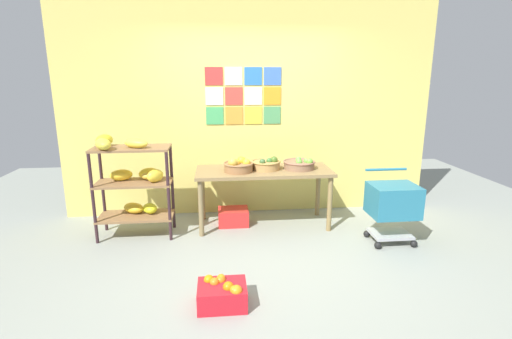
% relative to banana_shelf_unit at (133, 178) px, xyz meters
% --- Properties ---
extents(ground, '(9.01, 9.01, 0.00)m').
position_rel_banana_shelf_unit_xyz_m(ground, '(1.42, -0.84, -0.70)').
color(ground, gray).
extents(back_wall_with_art, '(4.95, 0.07, 2.99)m').
position_rel_banana_shelf_unit_xyz_m(back_wall_with_art, '(1.42, 0.70, 0.79)').
color(back_wall_with_art, '#DFCD65').
rests_on(back_wall_with_art, ground).
extents(banana_shelf_unit, '(0.87, 0.53, 1.20)m').
position_rel_banana_shelf_unit_xyz_m(banana_shelf_unit, '(0.00, 0.00, 0.00)').
color(banana_shelf_unit, '#321F24').
rests_on(banana_shelf_unit, ground).
extents(display_table, '(1.67, 0.67, 0.73)m').
position_rel_banana_shelf_unit_xyz_m(display_table, '(1.55, 0.14, -0.06)').
color(display_table, olive).
rests_on(display_table, ground).
extents(fruit_basket_back_right, '(0.36, 0.36, 0.18)m').
position_rel_banana_shelf_unit_xyz_m(fruit_basket_back_right, '(1.23, 0.06, 0.10)').
color(fruit_basket_back_right, '#92643D').
rests_on(fruit_basket_back_right, display_table).
extents(fruit_basket_left, '(0.40, 0.40, 0.15)m').
position_rel_banana_shelf_unit_xyz_m(fruit_basket_left, '(2.00, 0.14, 0.08)').
color(fruit_basket_left, '#87644A').
rests_on(fruit_basket_left, display_table).
extents(fruit_basket_centre, '(0.36, 0.36, 0.16)m').
position_rel_banana_shelf_unit_xyz_m(fruit_basket_centre, '(1.58, 0.15, 0.09)').
color(fruit_basket_centre, '#AF864C').
rests_on(fruit_basket_centre, display_table).
extents(produce_crate_under_table, '(0.38, 0.30, 0.20)m').
position_rel_banana_shelf_unit_xyz_m(produce_crate_under_table, '(1.16, 0.19, -0.60)').
color(produce_crate_under_table, red).
rests_on(produce_crate_under_table, ground).
extents(orange_crate_foreground, '(0.40, 0.32, 0.23)m').
position_rel_banana_shelf_unit_xyz_m(orange_crate_foreground, '(1.00, -1.57, -0.60)').
color(orange_crate_foreground, red).
rests_on(orange_crate_foreground, ground).
extents(shopping_cart, '(0.52, 0.46, 0.81)m').
position_rel_banana_shelf_unit_xyz_m(shopping_cart, '(2.93, -0.53, -0.23)').
color(shopping_cart, black).
rests_on(shopping_cart, ground).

